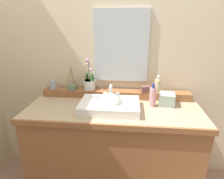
% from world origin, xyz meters
% --- Properties ---
extents(wall_back, '(3.30, 0.20, 2.64)m').
position_xyz_m(wall_back, '(0.00, 0.40, 1.32)').
color(wall_back, beige).
rests_on(wall_back, ground).
extents(vanity_cabinet, '(1.47, 0.60, 0.85)m').
position_xyz_m(vanity_cabinet, '(0.00, -0.00, 0.42)').
color(vanity_cabinet, '#915A33').
rests_on(vanity_cabinet, ground).
extents(back_ledge, '(1.39, 0.12, 0.07)m').
position_xyz_m(back_ledge, '(0.00, 0.22, 0.88)').
color(back_ledge, '#915A33').
rests_on(back_ledge, vanity_cabinet).
extents(sink_basin, '(0.48, 0.32, 0.26)m').
position_xyz_m(sink_basin, '(-0.03, -0.06, 0.88)').
color(sink_basin, white).
rests_on(sink_basin, vanity_cabinet).
extents(soap_bar, '(0.07, 0.04, 0.02)m').
position_xyz_m(soap_bar, '(-0.16, 0.04, 0.92)').
color(soap_bar, silver).
rests_on(soap_bar, sink_basin).
extents(potted_plant, '(0.11, 0.12, 0.30)m').
position_xyz_m(potted_plant, '(-0.25, 0.24, 0.98)').
color(potted_plant, silver).
rests_on(potted_plant, back_ledge).
extents(soap_dispenser, '(0.06, 0.06, 0.16)m').
position_xyz_m(soap_dispenser, '(0.38, 0.21, 0.98)').
color(soap_dispenser, beige).
rests_on(soap_dispenser, back_ledge).
extents(tumbler_cup, '(0.06, 0.06, 0.09)m').
position_xyz_m(tumbler_cup, '(-0.60, 0.21, 0.96)').
color(tumbler_cup, '#919FA7').
rests_on(tumbler_cup, back_ledge).
extents(reed_diffuser, '(0.11, 0.11, 0.24)m').
position_xyz_m(reed_diffuser, '(-0.42, 0.21, 0.94)').
color(reed_diffuser, slate).
rests_on(reed_diffuser, back_ledge).
extents(trinket_box, '(0.09, 0.07, 0.06)m').
position_xyz_m(trinket_box, '(0.28, 0.20, 0.94)').
color(trinket_box, brown).
rests_on(trinket_box, back_ledge).
extents(lotion_bottle, '(0.06, 0.06, 0.20)m').
position_xyz_m(lotion_bottle, '(0.33, 0.06, 0.93)').
color(lotion_bottle, pink).
rests_on(lotion_bottle, vanity_cabinet).
extents(tissue_box, '(0.15, 0.15, 0.10)m').
position_xyz_m(tissue_box, '(0.45, 0.09, 0.89)').
color(tissue_box, '#92A69C').
rests_on(tissue_box, vanity_cabinet).
extents(mirror, '(0.49, 0.02, 0.64)m').
position_xyz_m(mirror, '(0.04, 0.29, 1.31)').
color(mirror, silver).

